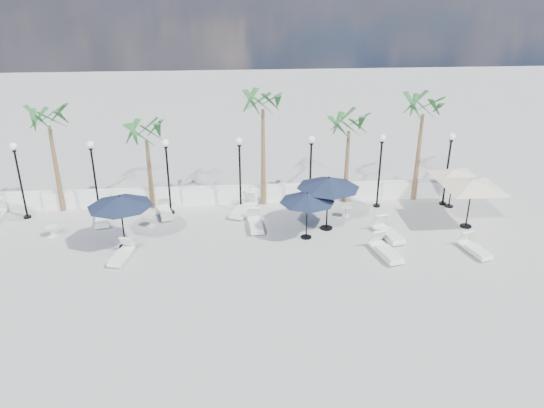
{
  "coord_description": "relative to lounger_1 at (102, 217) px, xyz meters",
  "views": [
    {
      "loc": [
        -0.37,
        -18.04,
        10.98
      ],
      "look_at": [
        1.37,
        3.78,
        1.5
      ],
      "focal_mm": 35.0,
      "sensor_mm": 36.0,
      "label": 1
    }
  ],
  "objects": [
    {
      "name": "parasol_navy_mid",
      "position": [
        9.58,
        -2.44,
        1.71
      ],
      "size": [
        2.48,
        2.48,
        2.23
      ],
      "color": "black",
      "rests_on": "ground"
    },
    {
      "name": "lamppost_3",
      "position": [
        6.7,
        0.78,
        2.25
      ],
      "size": [
        0.36,
        0.36,
        3.84
      ],
      "color": "black",
      "rests_on": "ground"
    },
    {
      "name": "side_table_2",
      "position": [
        11.85,
        -0.32,
        0.06
      ],
      "size": [
        0.53,
        0.53,
        0.51
      ],
      "color": "silver",
      "rests_on": "ground"
    },
    {
      "name": "parasol_navy_right",
      "position": [
        10.66,
        -1.58,
        2.05
      ],
      "size": [
        2.91,
        2.91,
        2.61
      ],
      "color": "black",
      "rests_on": "ground"
    },
    {
      "name": "lounger_2",
      "position": [
        2.95,
        0.5,
        -0.02
      ],
      "size": [
        0.98,
        1.86,
        0.67
      ],
      "rotation": [
        0.0,
        0.0,
        0.24
      ],
      "color": "silver",
      "rests_on": "ground"
    },
    {
      "name": "palm_3",
      "position": [
        12.2,
        1.58,
        3.7
      ],
      "size": [
        2.6,
        2.6,
        4.9
      ],
      "color": "brown",
      "rests_on": "ground"
    },
    {
      "name": "lamppost_6",
      "position": [
        17.2,
        0.78,
        2.25
      ],
      "size": [
        0.36,
        0.36,
        3.84
      ],
      "color": "black",
      "rests_on": "ground"
    },
    {
      "name": "lounger_6",
      "position": [
        12.71,
        -4.39,
        0.01
      ],
      "size": [
        1.12,
        2.17,
        0.78
      ],
      "rotation": [
        0.0,
        0.0,
        0.23
      ],
      "color": "silver",
      "rests_on": "ground"
    },
    {
      "name": "parasol_navy_left",
      "position": [
        1.54,
        -2.72,
        1.93
      ],
      "size": [
        2.8,
        2.8,
        2.47
      ],
      "color": "black",
      "rests_on": "ground"
    },
    {
      "name": "lounger_7",
      "position": [
        16.57,
        -4.46,
        -0.02
      ],
      "size": [
        0.97,
        1.9,
        0.68
      ],
      "rotation": [
        0.0,
        0.0,
        0.22
      ],
      "color": "silver",
      "rests_on": "ground"
    },
    {
      "name": "lounger_3",
      "position": [
        1.57,
        -3.79,
        -0.02
      ],
      "size": [
        0.93,
        1.84,
        0.66
      ],
      "rotation": [
        0.0,
        0.0,
        -0.22
      ],
      "color": "silver",
      "rests_on": "ground"
    },
    {
      "name": "lamppost_0",
      "position": [
        -3.8,
        0.78,
        2.25
      ],
      "size": [
        0.36,
        0.36,
        3.84
      ],
      "color": "black",
      "rests_on": "ground"
    },
    {
      "name": "side_table_0",
      "position": [
        -1.97,
        -1.41,
        0.06
      ],
      "size": [
        0.52,
        0.52,
        0.5
      ],
      "color": "silver",
      "rests_on": "ground"
    },
    {
      "name": "lamppost_1",
      "position": [
        -0.3,
        0.78,
        2.25
      ],
      "size": [
        0.36,
        0.36,
        3.84
      ],
      "color": "black",
      "rests_on": "ground"
    },
    {
      "name": "lamppost_4",
      "position": [
        10.2,
        0.78,
        2.25
      ],
      "size": [
        0.36,
        0.36,
        3.84
      ],
      "color": "black",
      "rests_on": "ground"
    },
    {
      "name": "lamppost_5",
      "position": [
        13.7,
        0.78,
        2.25
      ],
      "size": [
        0.36,
        0.36,
        3.84
      ],
      "color": "black",
      "rests_on": "ground"
    },
    {
      "name": "palm_1",
      "position": [
        2.2,
        1.58,
        3.51
      ],
      "size": [
        2.6,
        2.6,
        4.7
      ],
      "color": "brown",
      "rests_on": "ground"
    },
    {
      "name": "parasol_cream_sq_a",
      "position": [
        17.42,
        0.48,
        1.77
      ],
      "size": [
        4.43,
        4.43,
        2.17
      ],
      "color": "black",
      "rests_on": "ground"
    },
    {
      "name": "palm_2",
      "position": [
        7.9,
        1.58,
        4.87
      ],
      "size": [
        2.6,
        2.6,
        6.1
      ],
      "color": "brown",
      "rests_on": "ground"
    },
    {
      "name": "lounger_5",
      "position": [
        7.33,
        -1.26,
        -0.01
      ],
      "size": [
        0.73,
        1.93,
        0.71
      ],
      "rotation": [
        0.0,
        0.0,
        0.06
      ],
      "color": "silver",
      "rests_on": "ground"
    },
    {
      "name": "palm_0",
      "position": [
        -2.3,
        1.58,
        4.29
      ],
      "size": [
        2.6,
        2.6,
        5.5
      ],
      "color": "brown",
      "rests_on": "ground"
    },
    {
      "name": "lounger_8",
      "position": [
        13.29,
        -2.71,
        0.01
      ],
      "size": [
        1.14,
        2.15,
        0.77
      ],
      "rotation": [
        0.0,
        0.0,
        0.25
      ],
      "color": "silver",
      "rests_on": "ground"
    },
    {
      "name": "lounger_4",
      "position": [
        6.84,
        0.5,
        0.03
      ],
      "size": [
        1.51,
        2.27,
        0.82
      ],
      "rotation": [
        0.0,
        0.0,
        -0.42
      ],
      "color": "silver",
      "rests_on": "ground"
    },
    {
      "name": "parasol_cream_sq_b",
      "position": [
        17.3,
        -1.91,
        2.1
      ],
      "size": [
        5.06,
        5.06,
        2.54
      ],
      "color": "black",
      "rests_on": "ground"
    },
    {
      "name": "palm_4",
      "position": [
        15.9,
        1.58,
        4.48
      ],
      "size": [
        2.6,
        2.6,
        5.7
      ],
      "color": "brown",
      "rests_on": "ground"
    },
    {
      "name": "lamppost_2",
      "position": [
        3.2,
        0.78,
        2.25
      ],
      "size": [
        0.36,
        0.36,
        3.84
      ],
      "color": "black",
      "rests_on": "ground"
    },
    {
      "name": "side_table_1",
      "position": [
        2.38,
        -0.65,
        0.05
      ],
      "size": [
        0.5,
        0.5,
        0.49
      ],
      "color": "silver",
      "rests_on": "ground"
    },
    {
      "name": "ground",
      "position": [
        6.7,
        -5.72,
        -0.25
      ],
      "size": [
        100.0,
        100.0,
        0.0
      ],
      "primitive_type": "plane",
      "color": "#A8A9A3",
      "rests_on": "ground"
    },
    {
      "name": "balustrade",
      "position": [
        6.7,
        1.78,
        0.22
      ],
      "size": [
        26.0,
        0.3,
        1.01
      ],
      "color": "white",
      "rests_on": "ground"
    },
    {
      "name": "lounger_1",
      "position": [
        0.0,
        0.0,
        0.0
      ],
      "size": [
        0.96,
        2.04,
        0.73
      ],
      "rotation": [
        0.0,
        0.0,
        0.17
      ],
      "color": "silver",
      "rests_on": "ground"
    }
  ]
}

